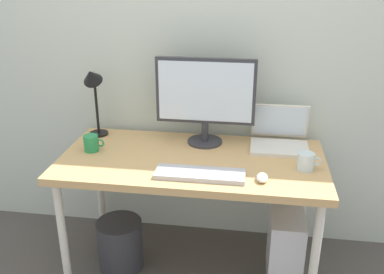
# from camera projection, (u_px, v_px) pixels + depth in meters

# --- Properties ---
(ground_plane) EXTENTS (6.00, 6.00, 0.00)m
(ground_plane) POSITION_uv_depth(u_px,v_px,m) (192.00, 264.00, 2.58)
(ground_plane) COLOR #4C4742
(back_wall) EXTENTS (4.40, 0.04, 2.60)m
(back_wall) POSITION_uv_depth(u_px,v_px,m) (202.00, 32.00, 2.46)
(back_wall) COLOR silver
(back_wall) RESTS_ON ground_plane
(desk) EXTENTS (1.41, 0.69, 0.70)m
(desk) POSITION_uv_depth(u_px,v_px,m) (192.00, 168.00, 2.33)
(desk) COLOR tan
(desk) RESTS_ON ground_plane
(monitor) EXTENTS (0.56, 0.20, 0.49)m
(monitor) POSITION_uv_depth(u_px,v_px,m) (205.00, 96.00, 2.39)
(monitor) COLOR #333338
(monitor) RESTS_ON desk
(laptop) EXTENTS (0.32, 0.27, 0.23)m
(laptop) POSITION_uv_depth(u_px,v_px,m) (280.00, 136.00, 2.44)
(laptop) COLOR silver
(laptop) RESTS_ON desk
(desk_lamp) EXTENTS (0.11, 0.16, 0.44)m
(desk_lamp) POSITION_uv_depth(u_px,v_px,m) (93.00, 87.00, 2.47)
(desk_lamp) COLOR black
(desk_lamp) RESTS_ON desk
(keyboard) EXTENTS (0.44, 0.14, 0.02)m
(keyboard) POSITION_uv_depth(u_px,v_px,m) (200.00, 174.00, 2.11)
(keyboard) COLOR #B2B2B7
(keyboard) RESTS_ON desk
(mouse) EXTENTS (0.06, 0.09, 0.03)m
(mouse) POSITION_uv_depth(u_px,v_px,m) (262.00, 178.00, 2.06)
(mouse) COLOR silver
(mouse) RESTS_ON desk
(coffee_mug) EXTENTS (0.12, 0.08, 0.09)m
(coffee_mug) POSITION_uv_depth(u_px,v_px,m) (91.00, 143.00, 2.38)
(coffee_mug) COLOR #268C4C
(coffee_mug) RESTS_ON desk
(glass_cup) EXTENTS (0.12, 0.08, 0.09)m
(glass_cup) POSITION_uv_depth(u_px,v_px,m) (306.00, 161.00, 2.16)
(glass_cup) COLOR silver
(glass_cup) RESTS_ON desk
(computer_tower) EXTENTS (0.18, 0.36, 0.42)m
(computer_tower) POSITION_uv_depth(u_px,v_px,m) (285.00, 245.00, 2.41)
(computer_tower) COLOR silver
(computer_tower) RESTS_ON ground_plane
(wastebasket) EXTENTS (0.26, 0.26, 0.30)m
(wastebasket) POSITION_uv_depth(u_px,v_px,m) (120.00, 244.00, 2.51)
(wastebasket) COLOR #333338
(wastebasket) RESTS_ON ground_plane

